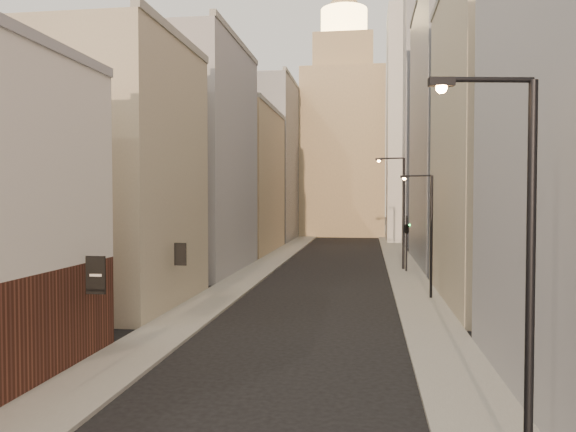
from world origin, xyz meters
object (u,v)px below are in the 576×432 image
Objects in this scene: clock_tower at (344,134)px; streetlamp_mid at (428,229)px; traffic_light_right at (407,228)px; white_tower at (415,115)px; streetlamp_near at (520,257)px; streetlamp_far at (401,206)px.

clock_tower reaches higher than streetlamp_mid.
streetlamp_mid is 12.89m from traffic_light_right.
white_tower is (11.00, -14.00, 0.97)m from clock_tower.
traffic_light_right is at bearing 80.52° from streetlamp_near.
streetlamp_far is at bearing 110.23° from streetlamp_mid.
clock_tower reaches higher than streetlamp_far.
streetlamp_mid is 14.54m from streetlamp_far.
clock_tower is 49.06m from streetlamp_far.
streetlamp_far is (-0.44, 38.32, 0.50)m from streetlamp_near.
clock_tower is at bearing 85.59° from streetlamp_near.
white_tower is 4.07× the size of streetlamp_far.
clock_tower is 86.62m from streetlamp_near.
streetlamp_near is at bearing -84.90° from clock_tower.
clock_tower is 51.13m from traffic_light_right.
white_tower reaches higher than streetlamp_mid.
white_tower reaches higher than streetlamp_far.
streetlamp_near is at bearing 83.55° from traffic_light_right.
streetlamp_far is at bearing -81.69° from traffic_light_right.
white_tower is at bearing -51.84° from clock_tower.
white_tower is 72.70m from streetlamp_near.
streetlamp_near is (-3.38, -71.40, -13.28)m from white_tower.
clock_tower is 1.08× the size of white_tower.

